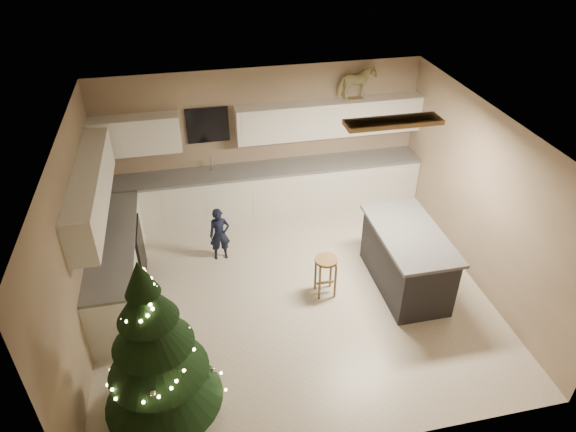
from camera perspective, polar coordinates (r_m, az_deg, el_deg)
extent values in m
plane|color=beige|center=(7.64, 0.56, -8.64)|extent=(5.50, 5.50, 0.00)
cube|color=tan|center=(8.97, -2.94, 8.27)|extent=(5.50, 0.02, 2.60)
cube|color=tan|center=(5.04, 7.17, -16.36)|extent=(5.50, 0.02, 2.60)
cube|color=tan|center=(6.87, -22.39, -3.23)|extent=(0.02, 5.00, 2.60)
cube|color=tan|center=(7.82, 20.69, 1.89)|extent=(0.02, 5.00, 2.60)
cube|color=silver|center=(6.19, 0.70, 9.45)|extent=(5.50, 5.00, 0.02)
cube|color=brown|center=(6.69, 11.60, 10.19)|extent=(1.25, 0.32, 0.06)
cube|color=white|center=(6.70, 11.57, 9.91)|extent=(1.15, 0.24, 0.02)
cube|color=silver|center=(9.11, -2.47, 2.64)|extent=(5.48, 0.60, 0.90)
cube|color=silver|center=(7.79, -18.40, -5.41)|extent=(0.60, 2.60, 0.90)
cube|color=slate|center=(8.87, -2.53, 5.21)|extent=(5.48, 0.62, 0.04)
cube|color=slate|center=(7.51, -18.95, -2.61)|extent=(0.62, 2.60, 0.04)
cube|color=silver|center=(8.59, -16.57, 8.62)|extent=(1.40, 0.35, 0.60)
cube|color=silver|center=(8.89, 4.64, 10.78)|extent=(3.20, 0.35, 0.60)
cube|color=silver|center=(7.23, -21.06, 2.84)|extent=(0.35, 2.60, 0.60)
cube|color=black|center=(8.69, -8.93, 9.94)|extent=(0.70, 0.04, 0.60)
cube|color=#99999E|center=(8.80, -8.33, 4.49)|extent=(0.55, 0.40, 0.06)
cylinder|color=#99999E|center=(8.81, -8.47, 5.70)|extent=(0.03, 0.03, 0.24)
cube|color=black|center=(8.02, -18.14, -4.07)|extent=(0.64, 0.75, 0.90)
cube|color=black|center=(7.73, -20.73, -0.74)|extent=(0.10, 0.75, 0.30)
cube|color=black|center=(7.71, 12.98, -4.83)|extent=(0.80, 1.60, 0.90)
cube|color=#404040|center=(7.43, 13.44, -1.96)|extent=(0.90, 1.70, 0.05)
cylinder|color=brown|center=(7.28, 4.27, -4.91)|extent=(0.33, 0.33, 0.04)
cylinder|color=brown|center=(7.37, 3.54, -7.49)|extent=(0.03, 0.03, 0.59)
cylinder|color=brown|center=(7.43, 5.28, -7.22)|extent=(0.03, 0.03, 0.59)
cylinder|color=brown|center=(7.54, 3.07, -6.36)|extent=(0.03, 0.03, 0.59)
cylinder|color=brown|center=(7.60, 4.77, -6.11)|extent=(0.03, 0.03, 0.59)
cube|color=brown|center=(7.55, 4.13, -7.38)|extent=(0.25, 0.03, 0.03)
cylinder|color=#3F2816|center=(6.37, -13.43, -19.36)|extent=(0.12, 0.12, 0.29)
cone|color=black|center=(6.07, -13.92, -17.14)|extent=(1.32, 1.32, 0.68)
cone|color=black|center=(5.74, -14.52, -14.37)|extent=(1.08, 1.08, 0.58)
cone|color=black|center=(5.47, -15.10, -11.64)|extent=(0.85, 0.85, 0.53)
cone|color=black|center=(5.24, -15.64, -9.01)|extent=(0.62, 0.62, 0.48)
cone|color=black|center=(5.05, -16.14, -6.58)|extent=(0.35, 0.35, 0.39)
sphere|color=#FFD88C|center=(6.26, -6.98, -18.12)|extent=(0.03, 0.03, 0.03)
sphere|color=#FFD88C|center=(6.37, -7.78, -16.33)|extent=(0.03, 0.03, 0.03)
sphere|color=#FFD88C|center=(6.47, -9.16, -14.92)|extent=(0.03, 0.03, 0.03)
sphere|color=#FFD88C|center=(6.53, -10.94, -13.98)|extent=(0.03, 0.03, 0.03)
sphere|color=#FFD88C|center=(6.55, -12.91, -13.52)|extent=(0.03, 0.03, 0.03)
sphere|color=#FFD88C|center=(6.52, -14.87, -13.54)|extent=(0.03, 0.03, 0.03)
sphere|color=#FFD88C|center=(6.45, -16.66, -13.98)|extent=(0.03, 0.03, 0.03)
sphere|color=#FFD88C|center=(6.34, -18.10, -14.75)|extent=(0.03, 0.03, 0.03)
sphere|color=#FFD88C|center=(6.20, -19.06, -15.75)|extent=(0.03, 0.03, 0.03)
sphere|color=#FFD88C|center=(6.05, -19.43, -16.83)|extent=(0.03, 0.03, 0.03)
sphere|color=#FFD88C|center=(5.89, -19.15, -17.85)|extent=(0.03, 0.03, 0.03)
sphere|color=#FFD88C|center=(5.74, -18.25, -18.63)|extent=(0.03, 0.03, 0.03)
sphere|color=#FFD88C|center=(5.62, -16.85, -19.02)|extent=(0.03, 0.03, 0.03)
sphere|color=#FFD88C|center=(5.54, -15.16, -18.93)|extent=(0.03, 0.03, 0.03)
sphere|color=#FFD88C|center=(5.50, -13.45, -18.34)|extent=(0.03, 0.03, 0.03)
sphere|color=#FFD88C|center=(5.50, -11.98, -17.32)|extent=(0.03, 0.03, 0.03)
sphere|color=#FFD88C|center=(5.53, -10.96, -16.01)|extent=(0.03, 0.03, 0.03)
sphere|color=#FFD88C|center=(5.58, -10.48, -14.59)|extent=(0.03, 0.03, 0.03)
sphere|color=#FFD88C|center=(5.65, -10.54, -13.20)|extent=(0.03, 0.03, 0.03)
sphere|color=#FFD88C|center=(5.71, -11.09, -11.99)|extent=(0.03, 0.03, 0.03)
sphere|color=#FFD88C|center=(5.75, -12.01, -11.03)|extent=(0.03, 0.03, 0.03)
sphere|color=#FFD88C|center=(5.78, -13.17, -10.36)|extent=(0.03, 0.03, 0.03)
sphere|color=#FFD88C|center=(5.77, -14.41, -9.99)|extent=(0.03, 0.03, 0.03)
sphere|color=#FFD88C|center=(5.74, -15.62, -9.90)|extent=(0.03, 0.03, 0.03)
sphere|color=#FFD88C|center=(5.68, -16.66, -10.02)|extent=(0.03, 0.03, 0.03)
sphere|color=#FFD88C|center=(5.60, -17.45, -10.30)|extent=(0.03, 0.03, 0.03)
sphere|color=#FFD88C|center=(5.51, -17.92, -10.65)|extent=(0.03, 0.03, 0.03)
sphere|color=#FFD88C|center=(5.41, -18.03, -10.97)|extent=(0.03, 0.03, 0.03)
sphere|color=#FFD88C|center=(5.31, -17.81, -11.19)|extent=(0.03, 0.03, 0.03)
sphere|color=#FFD88C|center=(5.23, -17.32, -11.24)|extent=(0.03, 0.03, 0.03)
sphere|color=#FFD88C|center=(5.17, -16.66, -11.07)|extent=(0.03, 0.03, 0.03)
sphere|color=#FFD88C|center=(5.12, -15.94, -10.68)|extent=(0.03, 0.03, 0.03)
sphere|color=#FFD88C|center=(5.10, -15.30, -10.11)|extent=(0.03, 0.03, 0.03)
sphere|color=#FFD88C|center=(5.09, -14.82, -9.40)|extent=(0.03, 0.03, 0.03)
sphere|color=#FFD88C|center=(5.09, -14.57, -8.63)|extent=(0.03, 0.03, 0.03)
sphere|color=#FFD88C|center=(5.09, -14.55, -7.87)|extent=(0.03, 0.03, 0.03)
sphere|color=#FFD88C|center=(5.10, -14.73, -7.17)|extent=(0.03, 0.03, 0.03)
sphere|color=#FFD88C|center=(5.10, -15.06, -6.57)|extent=(0.03, 0.03, 0.03)
sphere|color=#FFD88C|center=(5.09, -15.46, -6.08)|extent=(0.03, 0.03, 0.03)
sphere|color=#FFD88C|center=(5.06, -15.87, -5.70)|extent=(0.03, 0.03, 0.03)
sphere|color=silver|center=(6.14, -8.12, -17.34)|extent=(0.07, 0.07, 0.07)
sphere|color=silver|center=(6.31, -16.82, -14.05)|extent=(0.07, 0.07, 0.07)
sphere|color=silver|center=(5.59, -15.72, -18.46)|extent=(0.07, 0.07, 0.07)
sphere|color=silver|center=(5.73, -11.28, -12.66)|extent=(0.07, 0.07, 0.07)
sphere|color=silver|center=(5.67, -17.20, -11.33)|extent=(0.07, 0.07, 0.07)
sphere|color=silver|center=(5.24, -15.32, -12.09)|extent=(0.07, 0.07, 0.07)
sphere|color=silver|center=(5.27, -14.63, -8.31)|extent=(0.07, 0.07, 0.07)
sphere|color=silver|center=(5.10, -16.44, -7.06)|extent=(0.07, 0.07, 0.07)
imported|color=black|center=(8.11, -7.60, -2.04)|extent=(0.33, 0.23, 0.90)
cube|color=brown|center=(8.87, 7.58, 12.71)|extent=(0.24, 0.02, 0.02)
cube|color=brown|center=(8.94, 7.42, 12.89)|extent=(0.24, 0.02, 0.02)
imported|color=tan|center=(8.81, 7.63, 14.45)|extent=(0.66, 0.38, 0.52)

